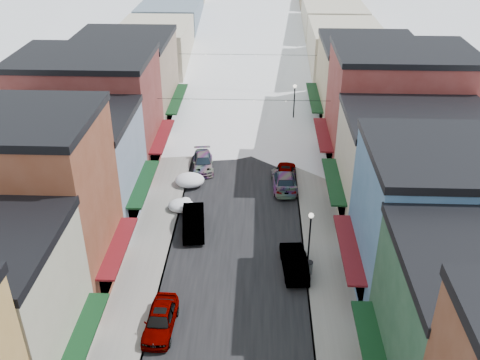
# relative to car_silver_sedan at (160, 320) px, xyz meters

# --- Properties ---
(road) EXTENTS (10.00, 160.00, 0.01)m
(road) POSITION_rel_car_silver_sedan_xyz_m (4.30, 43.50, -0.74)
(road) COLOR black
(road) RESTS_ON ground
(sidewalk_left) EXTENTS (3.20, 160.00, 0.15)m
(sidewalk_left) POSITION_rel_car_silver_sedan_xyz_m (-2.30, 43.50, -0.67)
(sidewalk_left) COLOR gray
(sidewalk_left) RESTS_ON ground
(sidewalk_right) EXTENTS (3.20, 160.00, 0.15)m
(sidewalk_right) POSITION_rel_car_silver_sedan_xyz_m (10.90, 43.50, -0.67)
(sidewalk_right) COLOR gray
(sidewalk_right) RESTS_ON ground
(curb_left) EXTENTS (0.10, 160.00, 0.15)m
(curb_left) POSITION_rel_car_silver_sedan_xyz_m (-0.75, 43.50, -0.67)
(curb_left) COLOR slate
(curb_left) RESTS_ON ground
(curb_right) EXTENTS (0.10, 160.00, 0.15)m
(curb_right) POSITION_rel_car_silver_sedan_xyz_m (9.35, 43.50, -0.67)
(curb_right) COLOR slate
(curb_right) RESTS_ON ground
(bldg_l_brick_near) EXTENTS (12.30, 8.20, 12.50)m
(bldg_l_brick_near) POSITION_rel_car_silver_sedan_xyz_m (-9.39, 4.00, 5.51)
(bldg_l_brick_near) COLOR brown
(bldg_l_brick_near) RESTS_ON ground
(bldg_l_grayblue) EXTENTS (11.30, 9.20, 9.00)m
(bldg_l_grayblue) POSITION_rel_car_silver_sedan_xyz_m (-8.89, 12.50, 3.76)
(bldg_l_grayblue) COLOR #7988A2
(bldg_l_grayblue) RESTS_ON ground
(bldg_l_brick_far) EXTENTS (13.30, 9.20, 11.00)m
(bldg_l_brick_far) POSITION_rel_car_silver_sedan_xyz_m (-9.89, 21.50, 4.76)
(bldg_l_brick_far) COLOR maroon
(bldg_l_brick_far) RESTS_ON ground
(bldg_l_tan) EXTENTS (11.30, 11.20, 10.00)m
(bldg_l_tan) POSITION_rel_car_silver_sedan_xyz_m (-8.89, 31.50, 4.26)
(bldg_l_tan) COLOR #91755F
(bldg_l_tan) RESTS_ON ground
(bldg_r_blue) EXTENTS (11.30, 9.20, 10.50)m
(bldg_r_blue) POSITION_rel_car_silver_sedan_xyz_m (17.49, 4.50, 4.51)
(bldg_r_blue) COLOR #406790
(bldg_r_blue) RESTS_ON ground
(bldg_r_cream) EXTENTS (12.30, 9.20, 9.00)m
(bldg_r_cream) POSITION_rel_car_silver_sedan_xyz_m (17.99, 13.50, 3.76)
(bldg_r_cream) COLOR #B5AC92
(bldg_r_cream) RESTS_ON ground
(bldg_r_brick_far) EXTENTS (13.30, 9.20, 11.50)m
(bldg_r_brick_far) POSITION_rel_car_silver_sedan_xyz_m (18.49, 22.50, 5.01)
(bldg_r_brick_far) COLOR maroon
(bldg_r_brick_far) RESTS_ON ground
(bldg_r_tan) EXTENTS (11.30, 11.20, 9.50)m
(bldg_r_tan) POSITION_rel_car_silver_sedan_xyz_m (17.49, 32.50, 4.01)
(bldg_r_tan) COLOR tan
(bldg_r_tan) RESTS_ON ground
(distant_blocks) EXTENTS (34.00, 55.00, 8.00)m
(distant_blocks) POSITION_rel_car_silver_sedan_xyz_m (4.30, 66.50, 3.25)
(distant_blocks) COLOR gray
(distant_blocks) RESTS_ON ground
(overhead_cables) EXTENTS (16.40, 15.04, 0.04)m
(overhead_cables) POSITION_rel_car_silver_sedan_xyz_m (4.30, 31.00, 5.45)
(overhead_cables) COLOR black
(overhead_cables) RESTS_ON ground
(car_silver_sedan) EXTENTS (1.93, 4.45, 1.50)m
(car_silver_sedan) POSITION_rel_car_silver_sedan_xyz_m (0.00, 0.00, 0.00)
(car_silver_sedan) COLOR #A0A2A8
(car_silver_sedan) RESTS_ON ground
(car_dark_hatch) EXTENTS (2.22, 4.98, 1.59)m
(car_dark_hatch) POSITION_rel_car_silver_sedan_xyz_m (0.80, 10.75, 0.05)
(car_dark_hatch) COLOR black
(car_dark_hatch) RESTS_ON ground
(car_silver_wagon) EXTENTS (2.49, 4.85, 1.35)m
(car_silver_wagon) POSITION_rel_car_silver_sedan_xyz_m (0.50, 21.17, -0.07)
(car_silver_wagon) COLOR #989A9F
(car_silver_wagon) RESTS_ON ground
(car_green_sedan) EXTENTS (2.01, 4.76, 1.53)m
(car_green_sedan) POSITION_rel_car_silver_sedan_xyz_m (8.50, 6.04, 0.02)
(car_green_sedan) COLOR black
(car_green_sedan) RESTS_ON ground
(car_gray_suv) EXTENTS (2.24, 4.54, 1.49)m
(car_gray_suv) POSITION_rel_car_silver_sedan_xyz_m (8.34, 19.28, -0.00)
(car_gray_suv) COLOR gray
(car_gray_suv) RESTS_ON ground
(car_black_sedan) EXTENTS (2.41, 5.43, 1.55)m
(car_black_sedan) POSITION_rel_car_silver_sedan_xyz_m (8.18, 17.86, 0.03)
(car_black_sedan) COLOR black
(car_black_sedan) RESTS_ON ground
(car_lane_silver) EXTENTS (2.05, 4.82, 1.62)m
(car_lane_silver) POSITION_rel_car_silver_sedan_xyz_m (2.36, 42.05, 0.06)
(car_lane_silver) COLOR #9B9DA3
(car_lane_silver) RESTS_ON ground
(car_lane_white) EXTENTS (3.27, 6.06, 1.61)m
(car_lane_white) POSITION_rel_car_silver_sedan_xyz_m (5.55, 57.61, 0.06)
(car_lane_white) COLOR silver
(car_lane_white) RESTS_ON ground
(trash_can) EXTENTS (0.57, 0.57, 0.97)m
(trash_can) POSITION_rel_car_silver_sedan_xyz_m (9.50, 5.58, -0.10)
(trash_can) COLOR #5D6062
(trash_can) RESTS_ON sidewalk_right
(streetlamp_near) EXTENTS (0.37, 0.37, 4.41)m
(streetlamp_near) POSITION_rel_car_silver_sedan_xyz_m (9.50, 6.50, 2.18)
(streetlamp_near) COLOR black
(streetlamp_near) RESTS_ON sidewalk_right
(streetlamp_far) EXTENTS (0.41, 0.41, 4.89)m
(streetlamp_far) POSITION_rel_car_silver_sedan_xyz_m (9.62, 31.42, 2.48)
(streetlamp_far) COLOR black
(streetlamp_far) RESTS_ON sidewalk_right
(snow_pile_mid) EXTENTS (2.18, 2.54, 0.92)m
(snow_pile_mid) POSITION_rel_car_silver_sedan_xyz_m (-0.58, 13.73, -0.31)
(snow_pile_mid) COLOR white
(snow_pile_mid) RESTS_ON ground
(snow_pile_far) EXTENTS (2.66, 2.84, 1.13)m
(snow_pile_far) POSITION_rel_car_silver_sedan_xyz_m (-0.35, 17.93, -0.21)
(snow_pile_far) COLOR white
(snow_pile_far) RESTS_ON ground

